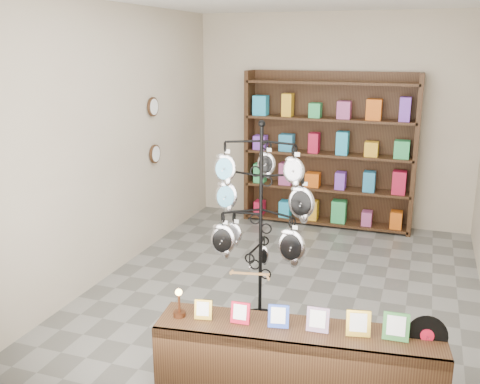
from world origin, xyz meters
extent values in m
plane|color=slate|center=(0.00, 0.00, 0.00)|extent=(5.00, 5.00, 0.00)
plane|color=#BAAE96|center=(0.00, 2.50, 1.50)|extent=(4.00, 0.00, 4.00)
plane|color=#BAAE96|center=(0.00, -2.50, 1.50)|extent=(4.00, 0.00, 4.00)
plane|color=#BAAE96|center=(-2.00, 0.00, 1.50)|extent=(0.00, 5.00, 5.00)
cylinder|color=black|center=(-0.06, -0.78, 0.01)|extent=(0.43, 0.43, 0.03)
cylinder|color=black|center=(-0.06, -0.78, 0.94)|extent=(0.04, 0.04, 1.87)
sphere|color=black|center=(-0.06, -0.78, 1.89)|extent=(0.06, 0.06, 0.06)
ellipsoid|color=silver|center=(-0.08, -0.59, 0.59)|extent=(0.10, 0.04, 0.20)
cube|color=tan|center=(-0.07, -1.05, 0.60)|extent=(0.35, 0.09, 0.04)
cube|color=black|center=(0.52, -1.71, 0.26)|extent=(2.16, 0.70, 0.52)
cube|color=gold|center=(-0.20, -1.80, 0.60)|extent=(0.14, 0.07, 0.15)
cube|color=#B00E25|center=(0.09, -1.77, 0.60)|extent=(0.15, 0.07, 0.16)
cube|color=#263FA5|center=(0.38, -1.73, 0.61)|extent=(0.16, 0.07, 0.17)
cube|color=#E54C33|center=(0.66, -1.69, 0.61)|extent=(0.17, 0.08, 0.18)
cube|color=gold|center=(0.95, -1.66, 0.62)|extent=(0.18, 0.08, 0.19)
cube|color=#337233|center=(1.21, -1.62, 0.62)|extent=(0.19, 0.08, 0.20)
cylinder|color=black|center=(1.42, -1.55, 0.55)|extent=(0.30, 0.10, 0.28)
cylinder|color=#B00E25|center=(1.42, -1.55, 0.55)|extent=(0.10, 0.04, 0.10)
cylinder|color=#4B2715|center=(-0.39, -1.83, 0.54)|extent=(0.10, 0.10, 0.04)
cylinder|color=#4B2715|center=(-0.39, -1.83, 0.63)|extent=(0.02, 0.02, 0.13)
sphere|color=#FFBF59|center=(-0.39, -1.83, 0.72)|extent=(0.05, 0.05, 0.05)
cube|color=black|center=(0.00, 2.44, 1.10)|extent=(2.40, 0.04, 2.20)
cube|color=black|center=(-1.18, 2.28, 1.10)|extent=(0.06, 0.36, 2.20)
cube|color=black|center=(1.18, 2.28, 1.10)|extent=(0.06, 0.36, 2.20)
cube|color=black|center=(0.00, 2.28, 0.05)|extent=(2.36, 0.36, 0.04)
cube|color=black|center=(0.00, 2.28, 0.55)|extent=(2.36, 0.36, 0.03)
cube|color=black|center=(0.00, 2.28, 1.05)|extent=(2.36, 0.36, 0.04)
cube|color=black|center=(0.00, 2.28, 1.55)|extent=(2.36, 0.36, 0.04)
cube|color=black|center=(0.00, 2.28, 2.05)|extent=(2.36, 0.36, 0.04)
cylinder|color=black|center=(-1.97, 0.80, 1.80)|extent=(0.03, 0.24, 0.24)
cylinder|color=black|center=(-1.97, 0.80, 1.20)|extent=(0.03, 0.24, 0.24)
camera|label=1|loc=(1.29, -5.19, 2.54)|focal=40.00mm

